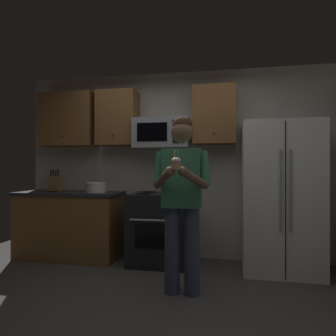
% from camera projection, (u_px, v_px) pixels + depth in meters
% --- Properties ---
extents(ground_plane, '(6.00, 6.00, 0.00)m').
position_uv_depth(ground_plane, '(143.00, 310.00, 2.76)').
color(ground_plane, '#474442').
extents(wall_back, '(4.40, 0.10, 2.60)m').
position_uv_depth(wall_back, '(176.00, 165.00, 4.48)').
color(wall_back, beige).
rests_on(wall_back, ground).
extents(oven_range, '(0.76, 0.70, 0.93)m').
position_uv_depth(oven_range, '(160.00, 228.00, 4.12)').
color(oven_range, black).
rests_on(oven_range, ground).
extents(microwave, '(0.74, 0.41, 0.40)m').
position_uv_depth(microwave, '(162.00, 133.00, 4.24)').
color(microwave, '#9EA0A5').
extents(refrigerator, '(0.90, 0.75, 1.80)m').
position_uv_depth(refrigerator, '(280.00, 197.00, 3.80)').
color(refrigerator, white).
rests_on(refrigerator, ground).
extents(cabinet_row_upper, '(2.78, 0.36, 0.76)m').
position_uv_depth(cabinet_row_upper, '(123.00, 118.00, 4.41)').
color(cabinet_row_upper, brown).
extents(counter_left, '(1.44, 0.66, 0.92)m').
position_uv_depth(counter_left, '(70.00, 224.00, 4.40)').
color(counter_left, brown).
rests_on(counter_left, ground).
extents(knife_block, '(0.16, 0.15, 0.32)m').
position_uv_depth(knife_block, '(55.00, 184.00, 4.39)').
color(knife_block, brown).
rests_on(knife_block, counter_left).
extents(bowl_large_white, '(0.29, 0.29, 0.13)m').
position_uv_depth(bowl_large_white, '(96.00, 187.00, 4.30)').
color(bowl_large_white, white).
rests_on(bowl_large_white, counter_left).
extents(person, '(0.60, 0.48, 1.76)m').
position_uv_depth(person, '(182.00, 194.00, 3.11)').
color(person, '#383F59').
rests_on(person, ground).
extents(cupcake, '(0.09, 0.09, 0.17)m').
position_uv_depth(cupcake, '(176.00, 163.00, 2.79)').
color(cupcake, '#A87F56').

